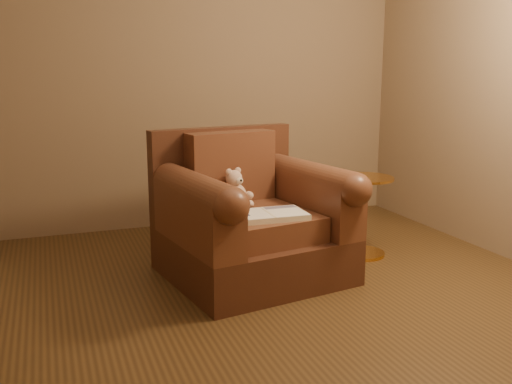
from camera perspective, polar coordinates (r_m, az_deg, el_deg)
name	(u,v)px	position (r m, az deg, el deg)	size (l,w,h in m)	color
floor	(266,307)	(3.41, 0.99, -11.44)	(4.00, 4.00, 0.00)	#4D351A
room	(267,1)	(3.14, 1.11, 18.57)	(4.02, 4.02, 2.71)	#836A50
armchair	(250,221)	(3.81, -0.64, -2.90)	(1.23, 1.18, 0.97)	#472517
teddy_bear	(236,192)	(3.82, -1.98, 0.02)	(0.19, 0.22, 0.27)	beige
guidebook	(268,215)	(3.54, 1.21, -2.32)	(0.48, 0.30, 0.04)	beige
side_table	(363,213)	(4.29, 10.66, -2.11)	(0.43, 0.43, 0.60)	gold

